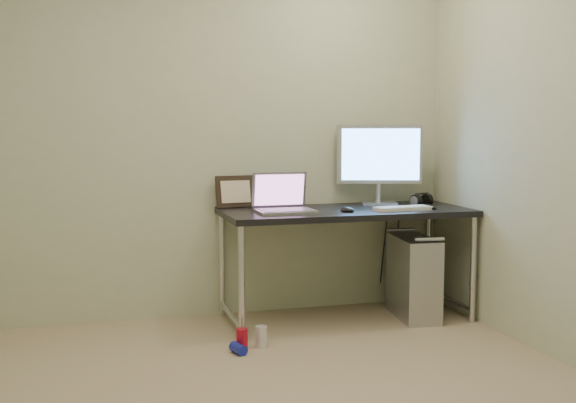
# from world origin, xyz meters

# --- Properties ---
(wall_back) EXTENTS (3.50, 0.02, 2.50)m
(wall_back) POSITION_xyz_m (0.00, 1.75, 1.25)
(wall_back) COLOR beige
(wall_back) RESTS_ON ground
(desk) EXTENTS (1.65, 0.72, 0.75)m
(desk) POSITION_xyz_m (0.91, 1.39, 0.67)
(desk) COLOR black
(desk) RESTS_ON ground
(tower_computer) EXTENTS (0.29, 0.55, 0.59)m
(tower_computer) POSITION_xyz_m (1.38, 1.30, 0.28)
(tower_computer) COLOR #A4A4A8
(tower_computer) RESTS_ON ground
(cable_a) EXTENTS (0.01, 0.16, 0.69)m
(cable_a) POSITION_xyz_m (1.33, 1.70, 0.40)
(cable_a) COLOR black
(cable_a) RESTS_ON ground
(cable_b) EXTENTS (0.02, 0.11, 0.71)m
(cable_b) POSITION_xyz_m (1.42, 1.68, 0.38)
(cable_b) COLOR black
(cable_b) RESTS_ON ground
(can_red) EXTENTS (0.08, 0.08, 0.12)m
(can_red) POSITION_xyz_m (0.10, 0.92, 0.06)
(can_red) COLOR #B50F23
(can_red) RESTS_ON ground
(can_white) EXTENTS (0.09, 0.09, 0.13)m
(can_white) POSITION_xyz_m (0.22, 0.92, 0.06)
(can_white) COLOR silver
(can_white) RESTS_ON ground
(can_blue) EXTENTS (0.09, 0.13, 0.06)m
(can_blue) POSITION_xyz_m (0.06, 0.84, 0.03)
(can_blue) COLOR #1721A7
(can_blue) RESTS_ON ground
(laptop) EXTENTS (0.37, 0.30, 0.25)m
(laptop) POSITION_xyz_m (0.47, 1.35, 0.81)
(laptop) COLOR silver
(laptop) RESTS_ON desk
(monitor) EXTENTS (0.58, 0.23, 0.56)m
(monitor) POSITION_xyz_m (1.24, 1.59, 1.08)
(monitor) COLOR silver
(monitor) RESTS_ON desk
(keyboard) EXTENTS (0.39, 0.16, 0.02)m
(keyboard) POSITION_xyz_m (1.26, 1.22, 0.76)
(keyboard) COLOR white
(keyboard) RESTS_ON desk
(mouse_right) EXTENTS (0.10, 0.12, 0.04)m
(mouse_right) POSITION_xyz_m (1.45, 1.22, 0.77)
(mouse_right) COLOR black
(mouse_right) RESTS_ON desk
(mouse_left) EXTENTS (0.10, 0.13, 0.04)m
(mouse_left) POSITION_xyz_m (0.87, 1.24, 0.77)
(mouse_left) COLOR black
(mouse_left) RESTS_ON desk
(headphones) EXTENTS (0.17, 0.10, 0.10)m
(headphones) POSITION_xyz_m (1.54, 1.52, 0.78)
(headphones) COLOR black
(headphones) RESTS_ON desk
(picture_frame) EXTENTS (0.28, 0.10, 0.22)m
(picture_frame) POSITION_xyz_m (0.23, 1.69, 0.86)
(picture_frame) COLOR black
(picture_frame) RESTS_ON desk
(webcam) EXTENTS (0.05, 0.04, 0.13)m
(webcam) POSITION_xyz_m (0.48, 1.66, 0.85)
(webcam) COLOR silver
(webcam) RESTS_ON desk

